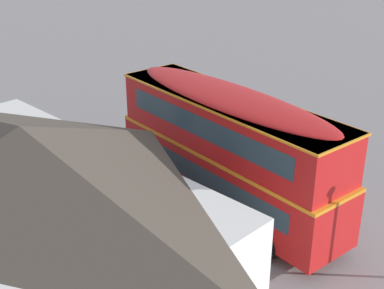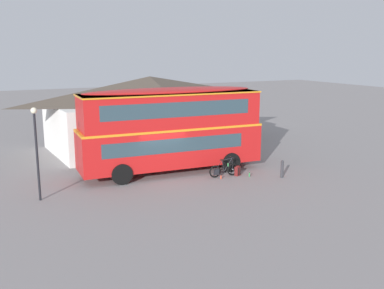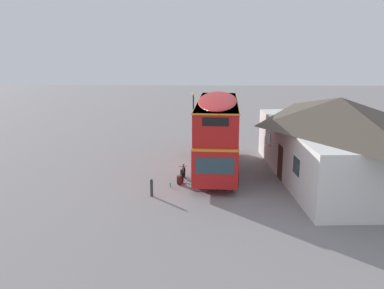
% 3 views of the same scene
% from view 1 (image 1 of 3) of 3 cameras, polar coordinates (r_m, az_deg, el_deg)
% --- Properties ---
extents(ground_plane, '(120.00, 120.00, 0.00)m').
position_cam_1_polar(ground_plane, '(21.02, 6.88, -7.18)').
color(ground_plane, gray).
extents(double_decker_bus, '(10.37, 3.11, 4.79)m').
position_cam_1_polar(double_decker_bus, '(19.93, 3.84, -0.27)').
color(double_decker_bus, black).
rests_on(double_decker_bus, ground).
extents(touring_bicycle, '(1.77, 0.46, 1.05)m').
position_cam_1_polar(touring_bicycle, '(23.62, 3.49, -2.25)').
color(touring_bicycle, black).
rests_on(touring_bicycle, ground).
extents(backpack_on_ground, '(0.39, 0.34, 0.57)m').
position_cam_1_polar(backpack_on_ground, '(24.30, 2.38, -1.65)').
color(backpack_on_ground, maroon).
rests_on(backpack_on_ground, ground).
extents(water_bottle_green_metal, '(0.07, 0.07, 0.26)m').
position_cam_1_polar(water_bottle_green_metal, '(24.97, 2.48, -1.33)').
color(water_bottle_green_metal, green).
rests_on(water_bottle_green_metal, ground).
extents(water_bottle_red_squeeze, '(0.07, 0.07, 0.23)m').
position_cam_1_polar(water_bottle_red_squeeze, '(23.77, 4.62, -2.83)').
color(water_bottle_red_squeeze, '#D84C33').
rests_on(water_bottle_red_squeeze, ground).
extents(pub_building, '(14.33, 7.95, 4.99)m').
position_cam_1_polar(pub_building, '(17.43, -16.90, -5.57)').
color(pub_building, silver).
rests_on(pub_building, ground).
extents(kerb_bollard, '(0.16, 0.16, 0.97)m').
position_cam_1_polar(kerb_bollard, '(26.37, 1.60, 1.03)').
color(kerb_bollard, '#333338').
rests_on(kerb_bollard, ground).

